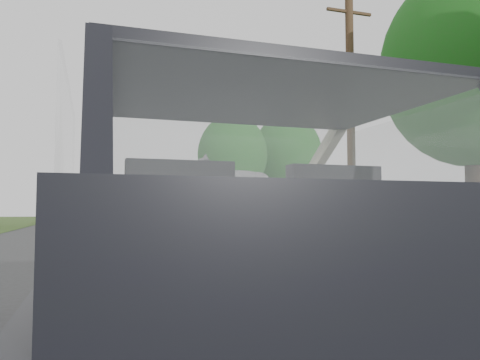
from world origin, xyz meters
TOP-DOWN VIEW (x-y plane):
  - subject_car at (0.00, 0.00)m, footprint 1.80×4.00m
  - dashboard at (0.00, 0.62)m, footprint 1.58×0.45m
  - driver_seat at (-0.40, -0.29)m, footprint 0.50×0.72m
  - passenger_seat at (0.40, -0.29)m, footprint 0.50×0.72m
  - steering_wheel at (-0.40, 0.33)m, footprint 0.36×0.36m
  - cat at (0.22, 0.65)m, footprint 0.59×0.24m
  - guardrail at (4.30, 10.00)m, footprint 0.05×90.00m
  - other_car at (-0.03, 22.00)m, footprint 2.56×4.66m
  - highway_sign at (4.91, 24.70)m, footprint 0.24×0.90m
  - utility_pole at (8.00, 12.06)m, footprint 0.35×0.35m
  - tree_1 at (10.03, 8.54)m, footprint 6.71×6.71m
  - tree_2 at (8.15, 27.37)m, footprint 5.73×5.73m
  - tree_3 at (13.96, 31.58)m, footprint 6.75×6.75m

SIDE VIEW (x-z plane):
  - guardrail at x=4.30m, z-range 0.42..0.74m
  - subject_car at x=0.00m, z-range 0.00..1.45m
  - other_car at x=-0.03m, z-range 0.00..1.45m
  - dashboard at x=0.00m, z-range 0.70..1.00m
  - driver_seat at x=-0.40m, z-range 0.67..1.09m
  - passenger_seat at x=0.40m, z-range 0.67..1.09m
  - steering_wheel at x=-0.40m, z-range 0.90..0.94m
  - cat at x=0.22m, z-range 0.96..1.21m
  - highway_sign at x=4.91m, z-range 0.00..2.25m
  - tree_2 at x=8.15m, z-range 0.00..7.12m
  - tree_1 at x=10.03m, z-range 0.00..8.02m
  - tree_3 at x=13.96m, z-range 0.00..8.28m
  - utility_pole at x=8.00m, z-range 0.00..8.98m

